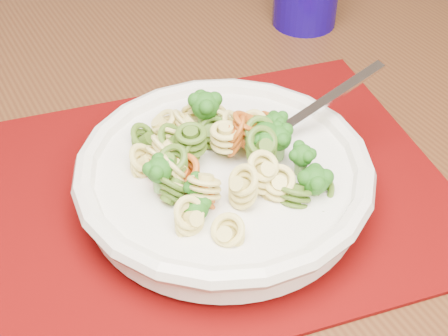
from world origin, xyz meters
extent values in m
cube|color=#4A2A14|center=(-0.16, 0.70, 0.70)|extent=(1.59, 1.24, 0.04)
cube|color=#4A2A14|center=(0.36, 1.25, 0.34)|extent=(0.09, 0.09, 0.68)
cube|color=#510403|center=(-0.15, 0.63, 0.72)|extent=(0.46, 0.37, 0.00)
cylinder|color=white|center=(-0.14, 0.61, 0.72)|extent=(0.11, 0.11, 0.01)
cylinder|color=white|center=(-0.14, 0.61, 0.74)|extent=(0.25, 0.25, 0.03)
torus|color=white|center=(-0.14, 0.61, 0.76)|extent=(0.27, 0.27, 0.02)
camera|label=1|loc=(-0.24, 0.22, 1.13)|focal=50.00mm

